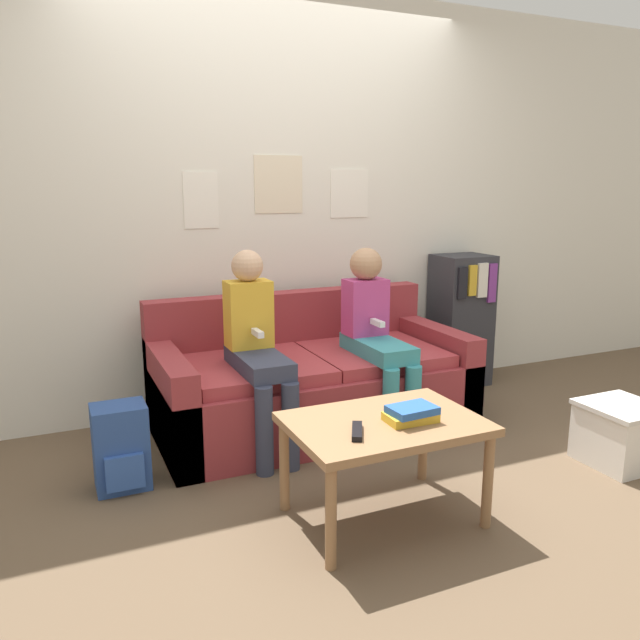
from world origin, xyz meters
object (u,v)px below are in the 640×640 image
at_px(tv_remote, 357,431).
at_px(couch, 311,383).
at_px(bookshelf, 461,320).
at_px(person_right, 376,330).
at_px(storage_box, 621,434).
at_px(coffee_table, 384,432).
at_px(backpack, 121,448).
at_px(person_left, 257,343).

bearing_deg(tv_remote, couch, 103.27).
distance_m(couch, bookshelf, 1.36).
height_order(person_right, bookshelf, person_right).
height_order(tv_remote, bookshelf, bookshelf).
xyz_separation_m(couch, storage_box, (1.26, -1.13, -0.10)).
bearing_deg(storage_box, person_right, 135.00).
xyz_separation_m(couch, tv_remote, (-0.31, -1.19, 0.20)).
xyz_separation_m(coffee_table, backpack, (-0.99, 0.75, -0.19)).
bearing_deg(couch, bookshelf, 13.84).
bearing_deg(backpack, tv_remote, -45.46).
xyz_separation_m(coffee_table, person_left, (-0.26, 0.91, 0.20)).
height_order(coffee_table, tv_remote, tv_remote).
bearing_deg(person_right, person_left, -179.90).
relative_size(coffee_table, storage_box, 2.17).
bearing_deg(tv_remote, person_right, 85.31).
relative_size(couch, person_right, 1.70).
height_order(person_left, backpack, person_left).
distance_m(couch, person_right, 0.51).
distance_m(coffee_table, backpack, 1.26).
relative_size(couch, coffee_table, 2.24).
height_order(couch, person_left, person_left).
bearing_deg(backpack, storage_box, -17.95).
distance_m(coffee_table, storage_box, 1.41).
relative_size(tv_remote, bookshelf, 0.18).
distance_m(person_left, tv_remote, 1.00).
bearing_deg(couch, tv_remote, -104.62).
bearing_deg(couch, person_right, -31.27).
height_order(storage_box, backpack, backpack).
xyz_separation_m(couch, person_left, (-0.39, -0.20, 0.34)).
distance_m(person_left, person_right, 0.72).
relative_size(person_left, storage_box, 2.91).
height_order(couch, storage_box, couch).
bearing_deg(person_left, bookshelf, 16.98).
bearing_deg(tv_remote, person_left, 122.76).
distance_m(person_left, storage_box, 1.94).
xyz_separation_m(coffee_table, tv_remote, (-0.17, -0.08, 0.07)).
height_order(bookshelf, backpack, bookshelf).
height_order(coffee_table, person_right, person_right).
relative_size(storage_box, backpack, 0.90).
height_order(coffee_table, bookshelf, bookshelf).
distance_m(person_left, backpack, 0.85).
relative_size(bookshelf, storage_box, 2.52).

